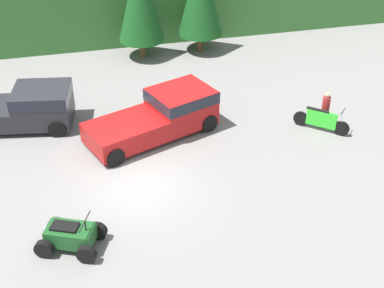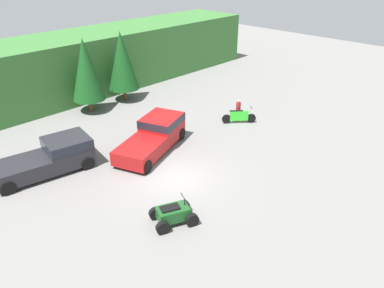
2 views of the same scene
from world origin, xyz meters
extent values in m
plane|color=slate|center=(0.00, 0.00, 0.00)|extent=(80.00, 80.00, 0.00)
cube|color=#387033|center=(0.00, 16.00, 2.42)|extent=(44.00, 6.00, 4.85)
cylinder|color=brown|center=(2.11, 11.55, 0.50)|extent=(0.33, 0.33, 1.00)
cone|color=#144719|center=(2.11, 11.55, 3.28)|extent=(2.44, 2.44, 4.56)
cylinder|color=brown|center=(5.41, 11.63, 0.50)|extent=(0.33, 0.33, 1.00)
cone|color=#144719|center=(5.41, 11.63, 3.29)|extent=(2.45, 2.45, 4.57)
cube|color=maroon|center=(2.54, 3.80, 0.98)|extent=(3.07, 2.87, 1.54)
cube|color=#1E232D|center=(2.54, 3.80, 1.49)|extent=(3.10, 2.89, 0.49)
cube|color=maroon|center=(-0.04, 2.83, 0.64)|extent=(3.59, 3.06, 0.85)
cylinder|color=black|center=(2.88, 4.98, 0.39)|extent=(0.82, 0.53, 0.77)
cylinder|color=black|center=(3.57, 3.14, 0.39)|extent=(0.82, 0.53, 0.77)
cylinder|color=black|center=(-1.34, 3.39, 0.39)|extent=(0.82, 0.53, 0.77)
cylinder|color=black|center=(-0.64, 1.55, 0.39)|extent=(0.82, 0.53, 0.77)
cube|color=#232328|center=(-3.22, 5.34, 0.98)|extent=(2.67, 2.50, 1.54)
cube|color=#1E232D|center=(-3.22, 5.34, 1.49)|extent=(2.70, 2.52, 0.49)
cube|color=#232328|center=(-5.78, 5.79, 0.64)|extent=(3.19, 2.59, 0.85)
cylinder|color=black|center=(-2.39, 6.19, 0.39)|extent=(0.81, 0.41, 0.77)
cylinder|color=black|center=(-2.72, 4.26, 0.39)|extent=(0.81, 0.41, 0.77)
cylinder|color=black|center=(-6.53, 6.91, 0.39)|extent=(0.81, 0.41, 0.77)
cylinder|color=black|center=(-6.87, 4.98, 0.39)|extent=(0.81, 0.41, 0.77)
cylinder|color=black|center=(8.93, 1.43, 0.34)|extent=(0.57, 0.52, 0.67)
cylinder|color=black|center=(7.61, 2.61, 0.34)|extent=(0.57, 0.52, 0.67)
cube|color=green|center=(8.27, 2.02, 0.56)|extent=(1.08, 0.99, 0.72)
cylinder|color=#B7B7BC|center=(8.90, 1.46, 0.75)|extent=(0.26, 0.24, 0.81)
cylinder|color=black|center=(8.90, 1.46, 1.17)|extent=(0.43, 0.47, 0.04)
cube|color=black|center=(8.11, 2.16, 0.95)|extent=(0.81, 0.74, 0.06)
cylinder|color=black|center=(-1.70, -2.44, 0.31)|extent=(0.66, 0.45, 0.62)
cylinder|color=black|center=(-2.13, -3.42, 0.31)|extent=(0.66, 0.45, 0.62)
cylinder|color=black|center=(-2.96, -1.88, 0.31)|extent=(0.66, 0.45, 0.62)
cylinder|color=black|center=(-3.39, -2.87, 0.31)|extent=(0.66, 0.45, 0.62)
cube|color=#194C1E|center=(-2.55, -2.65, 0.52)|extent=(1.68, 1.35, 0.58)
cylinder|color=black|center=(-2.05, -2.87, 0.99)|extent=(0.07, 0.07, 0.35)
cylinder|color=black|center=(-2.05, -2.87, 1.17)|extent=(0.44, 0.94, 0.04)
cube|color=black|center=(-2.69, -2.59, 0.86)|extent=(0.97, 0.78, 0.08)
cylinder|color=brown|center=(8.62, 2.43, 0.40)|extent=(0.23, 0.23, 0.80)
cylinder|color=brown|center=(8.51, 2.28, 0.40)|extent=(0.23, 0.23, 0.80)
cylinder|color=maroon|center=(8.57, 2.36, 1.10)|extent=(0.47, 0.47, 0.60)
sphere|color=tan|center=(8.57, 2.36, 1.51)|extent=(0.30, 0.30, 0.22)
camera|label=1|loc=(-1.83, -15.73, 12.16)|focal=50.00mm
camera|label=2|loc=(-11.65, -12.68, 11.11)|focal=35.00mm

